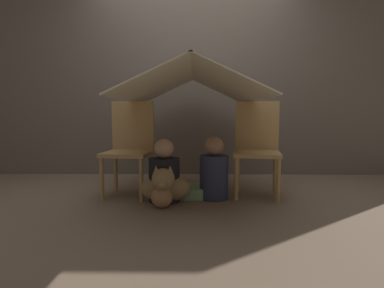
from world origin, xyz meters
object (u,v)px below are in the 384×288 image
dog (165,186)px  person_second (214,172)px  chair_right (257,145)px  person_front (164,175)px  chair_left (130,144)px

dog → person_second: bearing=19.6°
person_second → chair_right: bearing=21.5°
person_front → dog: 0.11m
person_front → chair_right: bearing=16.6°
person_second → dog: bearing=-160.4°
chair_right → person_front: (-0.88, -0.26, -0.25)m
person_front → chair_left: bearing=144.1°
person_second → dog: person_second is taller
person_front → person_second: person_second is taller
dog → chair_right: bearing=20.6°
chair_left → dog: chair_left is taller
chair_left → person_second: (0.81, -0.17, -0.24)m
dog → person_front: bearing=99.8°
chair_right → person_second: size_ratio=1.58×
chair_right → person_second: bearing=-148.3°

